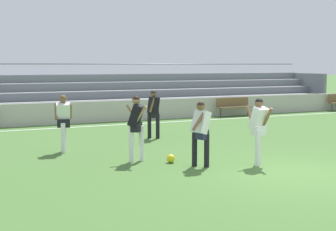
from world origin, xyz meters
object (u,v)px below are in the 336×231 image
bleacher_stand (166,92)px  soccer_ball (171,159)px  player_dark_on_ball (153,110)px  player_white_challenging (259,125)px  bench_far_right (234,105)px  player_white_pressing_high (63,118)px  player_white_overlapping (201,128)px  player_dark_deep_cover (136,122)px

bleacher_stand → soccer_ball: size_ratio=86.00×
bleacher_stand → player_dark_on_ball: bearing=-117.8°
player_dark_on_ball → player_white_challenging: player_white_challenging is taller
bench_far_right → player_white_pressing_high: 11.53m
player_white_overlapping → player_white_challenging: player_white_challenging is taller
bleacher_stand → player_white_pressing_high: bearing=-129.6°
player_dark_on_ball → player_white_pressing_high: 3.62m
bench_far_right → soccer_ball: size_ratio=8.18×
bleacher_stand → player_dark_deep_cover: bearing=-118.4°
player_white_pressing_high → bleacher_stand: bearing=50.4°
player_white_challenging → soccer_ball: 2.38m
bench_far_right → player_white_challenging: size_ratio=1.07×
bench_far_right → player_white_overlapping: bearing=-126.7°
player_dark_deep_cover → player_dark_on_ball: (1.97, 3.43, -0.05)m
player_dark_deep_cover → player_dark_on_ball: player_dark_deep_cover is taller
player_dark_deep_cover → player_white_challenging: 3.12m
player_white_pressing_high → player_dark_on_ball: bearing=21.1°
bench_far_right → player_white_overlapping: size_ratio=1.11×
bench_far_right → player_dark_on_ball: (-6.36, -4.86, 0.43)m
bleacher_stand → player_white_challenging: bleacher_stand is taller
bench_far_right → player_white_overlapping: player_white_overlapping is taller
player_white_pressing_high → player_white_overlapping: bearing=-52.8°
player_dark_deep_cover → player_white_pressing_high: 2.56m
soccer_ball → player_dark_deep_cover: bearing=143.8°
player_dark_on_ball → player_white_overlapping: bearing=-99.4°
player_dark_on_ball → player_white_challenging: size_ratio=0.97×
bench_far_right → soccer_ball: (-7.60, -8.83, -0.44)m
player_dark_on_ball → player_white_pressing_high: size_ratio=1.00×
player_white_overlapping → soccer_ball: 1.22m
bleacher_stand → player_white_overlapping: 13.30m
player_white_pressing_high → bench_far_right: bearing=32.3°
player_white_challenging → player_white_overlapping: bearing=164.0°
bench_far_right → player_white_overlapping: 11.95m
player_white_overlapping → player_white_pressing_high: 4.29m
bleacher_stand → player_white_pressing_high: bleacher_stand is taller
player_dark_deep_cover → player_white_overlapping: 1.75m
bench_far_right → player_white_challenging: player_white_challenging is taller
player_dark_deep_cover → soccer_ball: (0.73, -0.54, -0.91)m
soccer_ball → bench_far_right: bearing=49.3°
bench_far_right → player_dark_deep_cover: 11.77m
soccer_ball → player_white_challenging: bearing=-31.5°
player_white_pressing_high → soccer_ball: bearing=-51.3°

